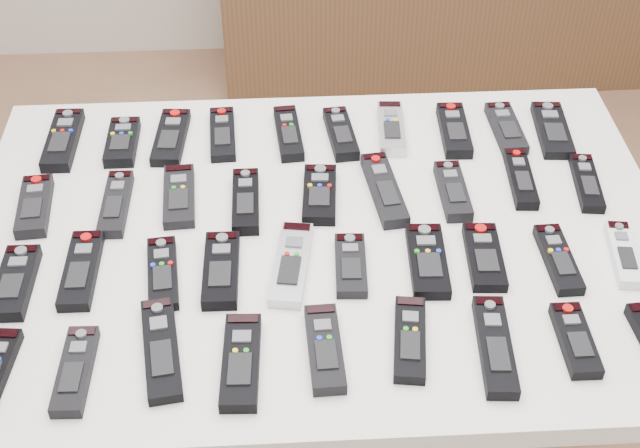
{
  "coord_description": "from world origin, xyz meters",
  "views": [
    {
      "loc": [
        -0.16,
        -1.21,
        1.82
      ],
      "look_at": [
        -0.09,
        -0.03,
        0.8
      ],
      "focal_mm": 50.0,
      "sensor_mm": 36.0,
      "label": 1
    }
  ],
  "objects": [
    {
      "name": "remote_31",
      "position": [
        -0.35,
        -0.3,
        0.79
      ],
      "size": [
        0.08,
        0.21,
        0.02
      ],
      "primitive_type": "cube",
      "rotation": [
        0.0,
        0.0,
        0.15
      ],
      "color": "black",
      "rests_on": "table"
    },
    {
      "name": "remote_3",
      "position": [
        -0.27,
        0.27,
        0.79
      ],
      "size": [
        0.06,
        0.17,
        0.02
      ],
      "primitive_type": "cube",
      "rotation": [
        0.0,
        0.0,
        0.05
      ],
      "color": "black",
      "rests_on": "table"
    },
    {
      "name": "remote_20",
      "position": [
        -0.5,
        -0.11,
        0.79
      ],
      "size": [
        0.05,
        0.18,
        0.02
      ],
      "primitive_type": "cube",
      "rotation": [
        0.0,
        0.0,
        -0.01
      ],
      "color": "black",
      "rests_on": "table"
    },
    {
      "name": "remote_26",
      "position": [
        0.18,
        -0.12,
        0.79
      ],
      "size": [
        0.07,
        0.16,
        0.02
      ],
      "primitive_type": "cube",
      "rotation": [
        0.0,
        0.0,
        -0.06
      ],
      "color": "black",
      "rests_on": "table"
    },
    {
      "name": "remote_7",
      "position": [
        0.19,
        0.25,
        0.79
      ],
      "size": [
        0.06,
        0.17,
        0.02
      ],
      "primitive_type": "cube",
      "rotation": [
        0.0,
        0.0,
        -0.04
      ],
      "color": "black",
      "rests_on": "table"
    },
    {
      "name": "remote_23",
      "position": [
        -0.15,
        -0.12,
        0.79
      ],
      "size": [
        0.08,
        0.2,
        0.02
      ],
      "primitive_type": "cube",
      "rotation": [
        0.0,
        0.0,
        -0.15
      ],
      "color": "#B7B7BC",
      "rests_on": "table"
    },
    {
      "name": "remote_36",
      "position": [
        0.28,
        -0.31,
        0.79
      ],
      "size": [
        0.05,
        0.14,
        0.02
      ],
      "primitive_type": "cube",
      "rotation": [
        0.0,
        0.0,
        -0.0
      ],
      "color": "black",
      "rests_on": "table"
    },
    {
      "name": "remote_35",
      "position": [
        0.16,
        -0.32,
        0.79
      ],
      "size": [
        0.06,
        0.2,
        0.02
      ],
      "primitive_type": "cube",
      "rotation": [
        0.0,
        0.0,
        -0.07
      ],
      "color": "black",
      "rests_on": "table"
    },
    {
      "name": "remote_13",
      "position": [
        -0.23,
        0.05,
        0.79
      ],
      "size": [
        0.05,
        0.17,
        0.02
      ],
      "primitive_type": "cube",
      "rotation": [
        0.0,
        0.0,
        0.0
      ],
      "color": "black",
      "rests_on": "table"
    },
    {
      "name": "remote_24",
      "position": [
        -0.05,
        -0.13,
        0.79
      ],
      "size": [
        0.06,
        0.14,
        0.02
      ],
      "primitive_type": "cube",
      "rotation": [
        0.0,
        0.0,
        -0.05
      ],
      "color": "black",
      "rests_on": "table"
    },
    {
      "name": "remote_10",
      "position": [
        -0.61,
        0.06,
        0.79
      ],
      "size": [
        0.07,
        0.16,
        0.02
      ],
      "primitive_type": "cube",
      "rotation": [
        0.0,
        0.0,
        0.08
      ],
      "color": "black",
      "rests_on": "table"
    },
    {
      "name": "remote_14",
      "position": [
        -0.09,
        0.07,
        0.79
      ],
      "size": [
        0.07,
        0.16,
        0.02
      ],
      "primitive_type": "cube",
      "rotation": [
        0.0,
        0.0,
        -0.08
      ],
      "color": "black",
      "rests_on": "table"
    },
    {
      "name": "remote_25",
      "position": [
        0.08,
        -0.12,
        0.79
      ],
      "size": [
        0.07,
        0.17,
        0.02
      ],
      "primitive_type": "cube",
      "rotation": [
        0.0,
        0.0,
        -0.04
      ],
      "color": "black",
      "rests_on": "table"
    },
    {
      "name": "remote_0",
      "position": [
        -0.59,
        0.26,
        0.79
      ],
      "size": [
        0.06,
        0.19,
        0.02
      ],
      "primitive_type": "cube",
      "rotation": [
        0.0,
        0.0,
        -0.01
      ],
      "color": "black",
      "rests_on": "table"
    },
    {
      "name": "remote_1",
      "position": [
        -0.47,
        0.25,
        0.79
      ],
      "size": [
        0.06,
        0.14,
        0.02
      ],
      "primitive_type": "cube",
      "rotation": [
        0.0,
        0.0,
        -0.0
      ],
      "color": "black",
      "rests_on": "table"
    },
    {
      "name": "remote_28",
      "position": [
        0.42,
        -0.13,
        0.79
      ],
      "size": [
        0.06,
        0.16,
        0.02
      ],
      "primitive_type": "cube",
      "rotation": [
        0.0,
        0.0,
        -0.13
      ],
      "color": "silver",
      "rests_on": "table"
    },
    {
      "name": "remote_4",
      "position": [
        -0.14,
        0.26,
        0.79
      ],
      "size": [
        0.06,
        0.17,
        0.02
      ],
      "primitive_type": "cube",
      "rotation": [
        0.0,
        0.0,
        0.08
      ],
      "color": "black",
      "rests_on": "table"
    },
    {
      "name": "remote_9",
      "position": [
        0.39,
        0.25,
        0.79
      ],
      "size": [
        0.07,
        0.18,
        0.02
      ],
      "primitive_type": "cube",
      "rotation": [
        0.0,
        0.0,
        -0.08
      ],
      "color": "black",
      "rests_on": "table"
    },
    {
      "name": "remote_33",
      "position": [
        -0.1,
        -0.31,
        0.79
      ],
      "size": [
        0.06,
        0.17,
        0.02
      ],
      "primitive_type": "cube",
      "rotation": [
        0.0,
        0.0,
        0.04
      ],
      "color": "black",
      "rests_on": "table"
    },
    {
      "name": "remote_30",
      "position": [
        -0.48,
        -0.33,
        0.79
      ],
      "size": [
        0.05,
        0.16,
        0.02
      ],
      "primitive_type": "cube",
      "rotation": [
        0.0,
        0.0,
        -0.03
      ],
      "color": "black",
      "rests_on": "table"
    },
    {
      "name": "remote_6",
      "position": [
        0.07,
        0.27,
        0.79
      ],
      "size": [
        0.06,
        0.17,
        0.02
      ],
      "primitive_type": "cube",
      "rotation": [
        0.0,
        0.0,
        -0.06
      ],
      "color": "#B7B7BC",
      "rests_on": "table"
    },
    {
      "name": "remote_11",
      "position": [
        -0.46,
        0.06,
        0.79
      ],
      "size": [
        0.05,
        0.17,
        0.02
      ],
      "primitive_type": "cube",
      "rotation": [
        0.0,
        0.0,
        -0.01
      ],
      "color": "black",
      "rests_on": "table"
    },
    {
      "name": "remote_5",
      "position": [
        -0.04,
        0.26,
        0.79
      ],
      "size": [
        0.06,
        0.16,
        0.02
      ],
      "primitive_type": "cube",
      "rotation": [
        0.0,
        0.0,
        0.1
      ],
      "color": "black",
      "rests_on": "table"
    },
    {
      "name": "remote_15",
      "position": [
        0.03,
        0.07,
        0.79
      ],
      "size": [
        0.07,
        0.2,
        0.02
      ],
      "primitive_type": "cube",
      "rotation": [
        0.0,
        0.0,
        0.12
      ],
      "color": "black",
      "rests_on": "table"
    },
    {
      "name": "table",
      "position": [
        -0.09,
        -0.03,
        0.72
      ],
      "size": [
        1.25,
        0.88,
        0.78
      ],
      "color": "white",
      "rests_on": "ground"
    },
    {
      "name": "remote_2",
      "position": [
        -0.38,
        0.26,
        0.79
      ],
      "size": [
        0.07,
        0.18,
        0.02
      ],
      "primitive_type": "cube",
      "rotation": [
        0.0,
        0.0,
        -0.07
      ],
      "color": "black",
      "rests_on": "table"
    },
    {
      "name": "remote_8",
      "position": [
        0.3,
        0.26,
        0.79
      ],
      "size": [
        0.06,
        0.16,
        0.02
      ],
      "primitive_type": "cube",
      "rotation": [
        0.0,
        0.0,
        0.03
      ],
      "color": "black",
      "rests_on": "table"
    },
    {
      "name": "remote_27",
      "position": [
        0.3,
        -0.13,
        0.79
      ],
      "size": [
        0.05,
        0.16,
        0.02
      ],
      "primitive_type": "cube",
      "rotation": [
        0.0,
        0.0,
        0.03
      ],
      "color": "black",
      "rests_on": "table"
    },
    {
      "name": "remote_16",
      "position": [
        0.16,
        0.06,
        0.79
      ],
      "size": [
        0.05,
        0.16,
        0.02
      ],
      "primitive_type": "cube",
      "rotation": [
        0.0,
        0.0,
        0.01
      ],
      "color": "black",
      "rests_on": "table"
    },
    {
      "name": "remote_19",
      "position": [
        -0.6,
        -0.14,
        0.79
      ],
      "size": [
        0.06,
        0.16,
        0.02
      ],
      "primitive_type": "cube",
      "rotation": [
        0.0,
        0.0,
        -0.01
      ],
      "color": "black",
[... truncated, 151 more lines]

